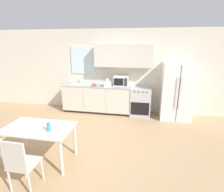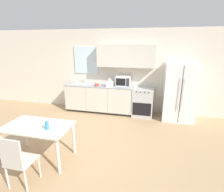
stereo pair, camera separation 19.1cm
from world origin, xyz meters
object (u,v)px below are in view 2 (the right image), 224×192
Objects in this scene: microwave at (123,81)px; coffee_mug at (97,85)px; oven_range at (143,102)px; drink_bottle at (47,125)px; refrigerator at (179,92)px; dining_table at (38,130)px; dining_chair_near at (17,159)px.

microwave reaches higher than coffee_mug.
microwave reaches higher than oven_range.
drink_bottle reaches higher than oven_range.
dining_table is at bearing -137.46° from refrigerator.
refrigerator is at bearing -2.73° from oven_range.
oven_range is 3.29m from dining_table.
drink_bottle is (-0.92, -2.91, -0.27)m from microwave.
dining_chair_near is at bearing -79.41° from dining_table.
microwave is at bearing 72.52° from drink_bottle.
coffee_mug is at bearing 87.89° from drink_bottle.
microwave is 0.87m from coffee_mug.
refrigerator is at bearing 50.97° from dining_chair_near.
microwave is at bearing 175.22° from refrigerator.
coffee_mug is 2.63m from drink_bottle.
microwave is at bearing 171.93° from oven_range.
coffee_mug is at bearing 85.85° from dining_chair_near.
refrigerator is 8.34× the size of drink_bottle.
oven_range is at bearing 63.76° from dining_chair_near.
microwave reaches higher than dining_table.
refrigerator reaches higher than dining_table.
coffee_mug is 0.63× the size of drink_bottle.
microwave reaches higher than dining_chair_near.
oven_range is 6.96× the size of coffee_mug.
oven_range is 0.53× the size of refrigerator.
refrigerator is at bearing -4.78° from microwave.
coffee_mug is 3.32m from dining_chair_near.
coffee_mug is at bearing -160.92° from microwave.
microwave is (-0.65, 0.09, 0.63)m from oven_range.
refrigerator is at bearing 42.54° from dining_table.
dining_table is (-1.85, -2.72, 0.18)m from oven_range.
coffee_mug is (-1.47, -0.19, 0.53)m from oven_range.
dining_chair_near is at bearing -116.20° from oven_range.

